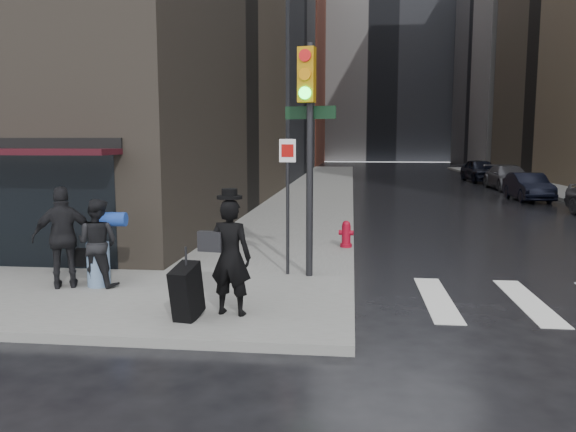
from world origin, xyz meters
name	(u,v)px	position (x,y,z in m)	size (l,w,h in m)	color
ground	(238,308)	(0.00, 0.00, 0.00)	(140.00, 140.00, 0.00)	black
sidewalk_left	(322,185)	(0.00, 27.00, 0.07)	(4.00, 50.00, 0.15)	slate
sidewalk_right	(540,187)	(13.50, 27.00, 0.07)	(3.00, 50.00, 0.15)	slate
bldg_left_far	(234,60)	(-13.00, 62.00, 13.00)	(22.00, 20.00, 26.00)	#5C2C1F
bldg_right_far	(572,54)	(26.00, 58.00, 12.50)	(22.00, 20.00, 25.00)	slate
bldg_distant	(381,53)	(6.00, 78.00, 16.00)	(40.00, 12.00, 32.00)	slate
man_overcoat	(222,262)	(-0.07, -0.87, 1.00)	(1.18, 0.98, 2.02)	black
man_jeans	(98,243)	(-2.79, 0.64, 0.98)	(1.17, 0.73, 1.65)	black
man_greycoat	(64,237)	(-3.35, 0.46, 1.10)	(1.20, 0.89, 1.89)	black
traffic_light	(307,128)	(1.03, 1.80, 3.11)	(1.13, 0.60, 4.59)	black
fire_hydrant	(346,235)	(1.80, 5.11, 0.46)	(0.39, 0.30, 0.69)	maroon
parked_car_2	(528,187)	(10.46, 19.15, 0.67)	(1.41, 4.06, 1.34)	black
parked_car_3	(508,177)	(11.23, 25.60, 0.73)	(2.03, 5.00, 1.45)	#4F4F54
parked_car_4	(480,170)	(11.00, 32.04, 0.81)	(1.91, 4.76, 1.62)	black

